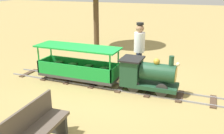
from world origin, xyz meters
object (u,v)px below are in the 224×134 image
locomotive (147,74)px  passenger_car (78,67)px  park_bench (36,129)px  conductor_person (139,46)px

locomotive → passenger_car: size_ratio=0.61×
passenger_car → park_bench: bearing=16.9°
locomotive → conductor_person: bearing=-152.3°
locomotive → conductor_person: size_ratio=0.89×
passenger_car → conductor_person: conductor_person is taller
locomotive → park_bench: 3.16m
park_bench → locomotive: bearing=160.9°
passenger_car → locomotive: bearing=90.0°
locomotive → passenger_car: (0.00, -1.94, -0.06)m
locomotive → conductor_person: 1.05m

